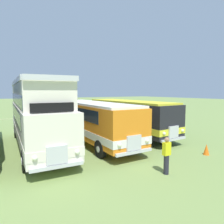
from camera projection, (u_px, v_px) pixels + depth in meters
The scene contains 5 objects.
bus_seventh_in_row at pixel (36, 113), 13.74m from camera, with size 3.20×11.72×4.52m.
bus_eighth_in_row at pixel (92, 119), 15.17m from camera, with size 2.72×10.51×2.99m.
bus_ninth_in_row at pixel (129, 115), 17.61m from camera, with size 2.82×9.84×2.99m.
cone_mid_row at pixel (206, 149), 12.24m from camera, with size 0.36×0.36×0.65m, color orange.
marshal_person at pixel (166, 155), 9.32m from camera, with size 0.36×0.24×1.73m.
Camera 1 is at (4.88, -13.89, 3.82)m, focal length 32.69 mm.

